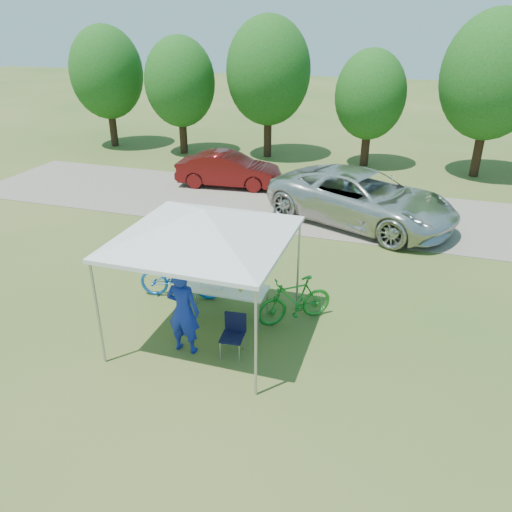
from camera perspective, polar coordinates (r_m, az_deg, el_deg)
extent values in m
plane|color=#2D5119|center=(10.50, -5.39, -8.69)|extent=(100.00, 100.00, 0.00)
cube|color=gray|center=(17.35, 4.88, 5.68)|extent=(24.00, 5.00, 0.02)
cylinder|color=#A5A5AA|center=(9.51, -17.62, -6.39)|extent=(0.05, 0.05, 2.10)
cylinder|color=#A5A5AA|center=(8.31, -0.03, -10.09)|extent=(0.05, 0.05, 2.10)
cylinder|color=#A5A5AA|center=(11.75, -9.53, 0.86)|extent=(0.05, 0.05, 2.10)
cylinder|color=#A5A5AA|center=(10.80, 4.84, -1.17)|extent=(0.05, 0.05, 2.10)
cube|color=silver|center=(9.47, -5.91, 2.08)|extent=(3.15, 3.15, 0.08)
pyramid|color=silver|center=(9.25, -6.07, 5.43)|extent=(4.53, 4.53, 0.55)
cylinder|color=#382314|center=(26.79, -16.02, 14.00)|extent=(0.36, 0.36, 1.89)
ellipsoid|color=#144711|center=(26.43, -16.72, 19.43)|extent=(3.46, 3.46, 4.32)
cylinder|color=#382314|center=(24.59, -8.31, 13.56)|extent=(0.36, 0.36, 1.75)
ellipsoid|color=#144711|center=(24.21, -8.68, 19.06)|extent=(3.20, 3.20, 4.00)
cylinder|color=#382314|center=(23.68, 1.34, 13.71)|extent=(0.36, 0.36, 2.03)
ellipsoid|color=#144711|center=(23.27, 1.41, 20.36)|extent=(3.71, 3.71, 4.64)
cylinder|color=#382314|center=(22.70, 12.38, 12.07)|extent=(0.36, 0.36, 1.61)
ellipsoid|color=#144711|center=(22.31, 12.93, 17.52)|extent=(2.94, 2.94, 3.68)
cylinder|color=#382314|center=(22.39, 24.03, 10.94)|extent=(0.36, 0.36, 2.10)
ellipsoid|color=#144711|center=(21.95, 25.41, 18.10)|extent=(3.84, 3.84, 4.80)
cube|color=white|center=(10.62, -3.55, -3.66)|extent=(1.78, 0.74, 0.04)
cylinder|color=#A5A5AA|center=(10.86, -8.27, -5.44)|extent=(0.04, 0.04, 0.69)
cylinder|color=#A5A5AA|center=(10.31, 0.28, -6.97)|extent=(0.04, 0.04, 0.69)
cylinder|color=#A5A5AA|center=(11.35, -6.90, -3.88)|extent=(0.04, 0.04, 0.69)
cylinder|color=#A5A5AA|center=(10.83, 1.29, -5.25)|extent=(0.04, 0.04, 0.69)
cube|color=black|center=(9.63, -2.75, -9.29)|extent=(0.46, 0.46, 0.04)
cube|color=black|center=(9.67, -2.35, -7.54)|extent=(0.42, 0.08, 0.42)
cylinder|color=#A5A5AA|center=(9.67, -4.17, -10.68)|extent=(0.02, 0.02, 0.37)
cylinder|color=#A5A5AA|center=(9.56, -2.05, -11.11)|extent=(0.02, 0.02, 0.37)
cylinder|color=#A5A5AA|center=(9.95, -3.37, -9.48)|extent=(0.02, 0.02, 0.37)
cylinder|color=#A5A5AA|center=(9.84, -1.31, -9.88)|extent=(0.02, 0.02, 0.37)
cube|color=white|center=(10.64, -4.99, -2.63)|extent=(0.45, 0.30, 0.30)
cube|color=white|center=(10.56, -5.03, -1.81)|extent=(0.47, 0.32, 0.04)
cylinder|color=gold|center=(10.45, -1.79, -3.87)|extent=(0.08, 0.08, 0.06)
imported|color=#122597|center=(9.58, -8.32, -6.21)|extent=(0.66, 0.44, 1.78)
imported|color=blue|center=(11.58, -8.60, -2.43)|extent=(2.03, 0.98, 1.02)
imported|color=#197022|center=(10.60, 4.45, -5.03)|extent=(1.62, 1.45, 1.02)
imported|color=silver|center=(15.94, 11.98, 6.53)|extent=(6.47, 4.74, 1.64)
imported|color=#550E0E|center=(19.31, -3.17, 9.84)|extent=(4.01, 1.74, 1.28)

